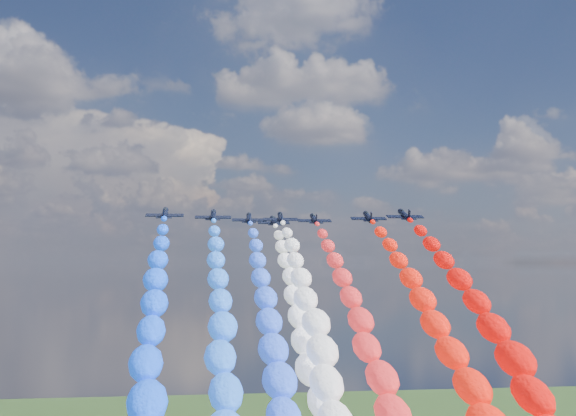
{
  "coord_description": "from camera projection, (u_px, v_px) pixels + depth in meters",
  "views": [
    {
      "loc": [
        -21.54,
        -162.25,
        97.29
      ],
      "look_at": [
        0.0,
        4.0,
        109.69
      ],
      "focal_mm": 46.42,
      "sensor_mm": 36.0,
      "label": 1
    }
  ],
  "objects": [
    {
      "name": "trail_6",
      "position": [
        444.0,
        360.0,
        117.05
      ],
      "size": [
        6.37,
        98.15,
        54.86
      ],
      "primitive_type": null,
      "color": "red"
    },
    {
      "name": "trail_5",
      "position": [
        363.0,
        353.0,
        125.41
      ],
      "size": [
        6.37,
        98.15,
        54.86
      ],
      "primitive_type": null,
      "color": "red"
    },
    {
      "name": "trail_2",
      "position": [
        272.0,
        355.0,
        122.47
      ],
      "size": [
        6.37,
        98.15,
        54.86
      ],
      "primitive_type": null,
      "color": "blue"
    },
    {
      "name": "jet_0",
      "position": [
        165.0,
        214.0,
        156.72
      ],
      "size": [
        8.13,
        10.99,
        5.41
      ],
      "primitive_type": null,
      "rotation": [
        0.3,
        0.0,
        -0.02
      ],
      "color": "black"
    },
    {
      "name": "jet_5",
      "position": [
        314.0,
        219.0,
        176.94
      ],
      "size": [
        8.16,
        11.02,
        5.41
      ],
      "primitive_type": null,
      "rotation": [
        0.3,
        0.0,
        -0.02
      ],
      "color": "black"
    },
    {
      "name": "trail_1",
      "position": [
        221.0,
        364.0,
        112.05
      ],
      "size": [
        6.37,
        98.15,
        54.86
      ],
      "primitive_type": null,
      "color": "blue"
    },
    {
      "name": "trail_3",
      "position": [
        317.0,
        357.0,
        120.1
      ],
      "size": [
        6.37,
        98.15,
        54.86
      ],
      "primitive_type": null,
      "color": "silver"
    },
    {
      "name": "jet_2",
      "position": [
        249.0,
        218.0,
        174.0
      ],
      "size": [
        8.63,
        11.35,
        5.41
      ],
      "primitive_type": null,
      "rotation": [
        0.3,
        0.0,
        -0.07
      ],
      "color": "black"
    },
    {
      "name": "trail_7",
      "position": [
        502.0,
        366.0,
        110.27
      ],
      "size": [
        6.37,
        98.15,
        54.86
      ],
      "primitive_type": null,
      "color": "red"
    },
    {
      "name": "trail_4",
      "position": [
        303.0,
        347.0,
        134.24
      ],
      "size": [
        6.37,
        98.15,
        54.86
      ],
      "primitive_type": null,
      "color": "white"
    },
    {
      "name": "jet_3",
      "position": [
        281.0,
        218.0,
        171.63
      ],
      "size": [
        8.66,
        11.37,
        5.41
      ],
      "primitive_type": null,
      "rotation": [
        0.3,
        0.0,
        -0.07
      ],
      "color": "black"
    },
    {
      "name": "jet_1",
      "position": [
        213.0,
        216.0,
        163.58
      ],
      "size": [
        8.45,
        11.22,
        5.41
      ],
      "primitive_type": null,
      "rotation": [
        0.3,
        0.0,
        -0.05
      ],
      "color": "black"
    },
    {
      "name": "jet_4",
      "position": [
        273.0,
        221.0,
        185.77
      ],
      "size": [
        8.04,
        10.93,
        5.41
      ],
      "primitive_type": null,
      "rotation": [
        0.3,
        0.0,
        -0.01
      ],
      "color": "black"
    },
    {
      "name": "jet_7",
      "position": [
        404.0,
        215.0,
        161.8
      ],
      "size": [
        8.13,
        11.0,
        5.41
      ],
      "primitive_type": null,
      "rotation": [
        0.3,
        0.0,
        -0.02
      ],
      "color": "black"
    },
    {
      "name": "trail_0",
      "position": [
        150.0,
        370.0,
        105.19
      ],
      "size": [
        6.37,
        98.15,
        54.86
      ],
      "primitive_type": null,
      "color": "#1149FC"
    },
    {
      "name": "jet_6",
      "position": [
        368.0,
        217.0,
        168.58
      ],
      "size": [
        8.53,
        11.28,
        5.41
      ],
      "primitive_type": null,
      "rotation": [
        0.3,
        0.0,
        -0.06
      ],
      "color": "black"
    }
  ]
}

